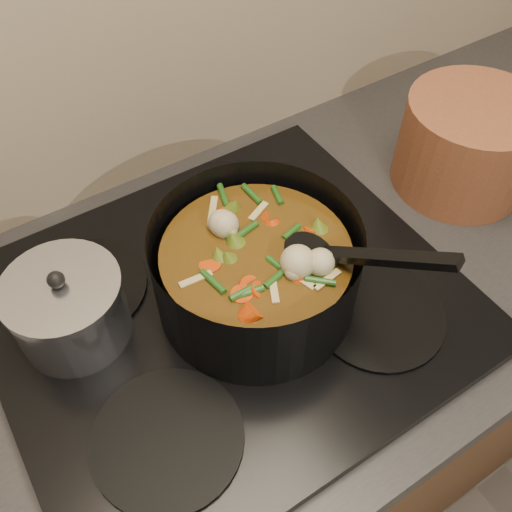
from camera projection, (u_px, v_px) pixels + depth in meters
counter at (237, 437)px, 1.15m from camera, size 2.64×0.64×0.91m
stovetop at (228, 305)px, 0.80m from camera, size 0.62×0.54×0.03m
stockpot at (256, 271)px, 0.74m from camera, size 0.32×0.36×0.20m
saucepan at (69, 309)px, 0.72m from camera, size 0.15×0.15×0.12m
terracotta_crock at (467, 145)px, 0.92m from camera, size 0.26×0.26×0.15m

